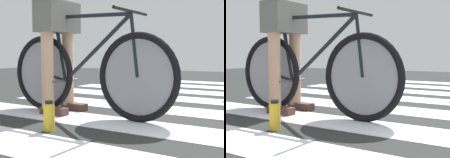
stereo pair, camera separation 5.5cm
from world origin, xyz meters
The scene contains 3 objects.
bicycle_1_of_2 centered at (-1.12, -0.51, 0.41)m, with size 1.74×0.52×0.93m.
cyclist_1_of_2 centered at (-1.43, -0.51, 0.68)m, with size 0.32×0.41×1.02m.
water_bottle centered at (-1.00, -1.10, 0.12)m, with size 0.08×0.08×0.22m.
Camera 2 is at (0.56, -2.71, 0.56)m, focal length 49.89 mm.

